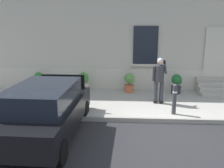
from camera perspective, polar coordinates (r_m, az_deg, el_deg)
The scene contains 13 objects.
ground_plane at distance 7.11m, azimuth 13.94°, elevation -11.94°, with size 80.00×80.00×0.00m, color #232326.
sidewalk at distance 9.65m, azimuth 11.03°, elevation -4.39°, with size 24.00×3.60×0.15m, color #99968E.
curb_edge at distance 7.92m, azimuth 12.76°, elevation -8.54°, with size 24.00×0.12×0.15m, color gray.
building_facade at distance 11.68m, azimuth 10.29°, elevation 16.89°, with size 24.00×1.52×7.50m.
entrance_stoop at distance 11.49m, azimuth 24.03°, elevation -0.81°, with size 1.81×1.28×0.64m.
hatchback_car_black at distance 6.85m, azimuth -15.56°, elevation -5.88°, with size 1.87×4.10×1.50m.
bollard_near_person at distance 8.15m, azimuth 14.76°, elevation -3.26°, with size 0.15×0.15×1.04m.
bollard_far_left at distance 8.47m, azimuth -16.16°, elevation -2.72°, with size 0.15×0.15×1.04m.
person_on_phone at distance 9.08m, azimuth 11.27°, elevation 1.50°, with size 0.51×0.47×1.75m.
planter_olive at distance 11.32m, azimuth -17.09°, elevation 0.70°, with size 0.44×0.44×0.86m.
planter_cream at distance 10.85m, azimuth -6.73°, elevation 0.67°, with size 0.44×0.44×0.86m.
planter_terracotta at distance 10.58m, azimuth 4.18°, elevation 0.41°, with size 0.44×0.44×0.86m.
planter_charcoal at distance 10.73m, azimuth 15.22°, elevation 0.13°, with size 0.44×0.44×0.86m.
Camera 1 is at (-1.30, -6.30, 3.02)m, focal length 38.10 mm.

